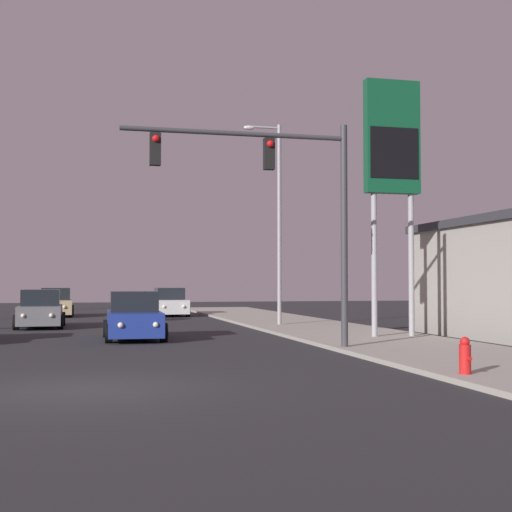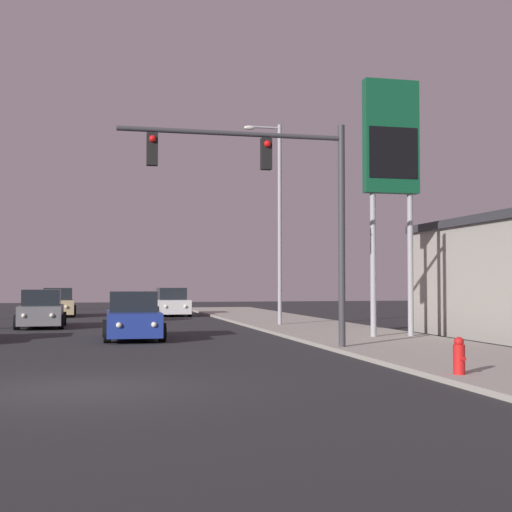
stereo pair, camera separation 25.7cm
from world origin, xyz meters
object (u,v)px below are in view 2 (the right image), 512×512
Objects in this scene: car_tan at (58,304)px; car_white at (172,303)px; fire_hydrant at (459,356)px; traffic_light_mast at (281,189)px; car_grey at (41,310)px; street_lamp at (277,213)px; gas_station_sign at (391,151)px; car_blue at (133,318)px.

car_white is at bearing 171.06° from car_tan.
fire_hydrant is (9.29, -30.24, -0.27)m from car_tan.
car_white is at bearing 91.66° from traffic_light_mast.
street_lamp is at bearing 168.07° from car_grey.
street_lamp is (10.05, -12.59, 4.36)m from car_tan.
car_white and car_tan have the same top height.
car_blue is at bearing 166.31° from gas_station_sign.
gas_station_sign is at bearing 118.85° from car_tan.
car_tan is 31.64m from fire_hydrant.
car_grey is at bearing 119.56° from traffic_light_mast.
car_grey is 10.60m from car_tan.
traffic_light_mast is (3.88, -5.62, 3.93)m from car_blue.
car_grey is 5.69× the size of fire_hydrant.
fire_hydrant is at bearing 104.90° from car_tan.
car_tan is at bearing 121.03° from gas_station_sign.
car_white is 29.58m from fire_hydrant.
car_grey and car_blue have the same top height.
gas_station_sign reaches higher than fire_hydrant.
car_blue is (3.40, -18.15, 0.00)m from car_tan.
car_grey is 1.00× the size of car_blue.
street_lamp is (3.45, -11.81, 4.36)m from car_white.
car_white is 1.00× the size of car_blue.
gas_station_sign reaches higher than car_blue.
street_lamp reaches higher than fire_hydrant.
car_grey is 11.32m from street_lamp.
car_grey reaches higher than fire_hydrant.
traffic_light_mast is at bearing 90.84° from car_white.
car_white is at bearing 106.02° from gas_station_sign.
car_grey is 0.48× the size of street_lamp.
car_blue is 9.70m from street_lamp.
traffic_light_mast is 11.52m from street_lamp.
car_white is 17.66m from car_blue.
car_blue is at bearing 78.71° from car_white.
fire_hydrant is (5.90, -12.09, -0.27)m from car_blue.
gas_station_sign is (12.21, -20.30, 5.86)m from car_tan.
car_tan is 0.48× the size of gas_station_sign.
traffic_light_mast reaches higher than car_blue.
gas_station_sign reaches higher than car_grey.
gas_station_sign reaches higher than car_tan.
street_lamp reaches higher than car_tan.
car_tan is 24.40m from gas_station_sign.
car_white is 0.66× the size of traffic_light_mast.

